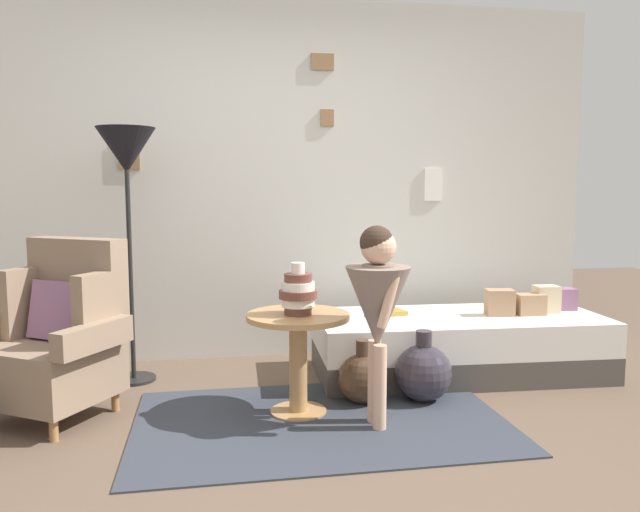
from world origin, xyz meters
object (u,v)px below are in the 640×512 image
Objects in this scene: vase_striped at (298,293)px; demijohn_near at (363,378)px; floor_lamp at (127,163)px; book_on_daybed at (388,312)px; person_child at (378,301)px; armchair at (59,337)px; side_table at (298,343)px; daybed at (459,345)px; demijohn_far at (423,372)px.

vase_striped is 0.76× the size of demijohn_near.
book_on_daybed is (1.68, -0.12, -0.99)m from floor_lamp.
vase_striped is 0.27× the size of person_child.
armchair is at bearing 164.17° from person_child.
armchair is at bearing -119.76° from floor_lamp.
armchair is 1.70× the size of side_table.
demijohn_near is (1.37, -0.67, -1.25)m from floor_lamp.
demijohn_near is (0.01, 0.36, -0.52)m from person_child.
vase_striped is 1.45m from floor_lamp.
demijohn_far reaches higher than daybed.
demijohn_far is at bearing -131.45° from daybed.
daybed is 1.39m from vase_striped.
person_child reaches higher than armchair.
vase_striped is at bearing 147.75° from person_child.
book_on_daybed is 0.59× the size of demijohn_near.
demijohn_near is at bearing -119.46° from book_on_daybed.
side_table is 0.54× the size of person_child.
demijohn_far is (0.75, 0.07, -0.23)m from side_table.
book_on_daybed is 0.68m from demijohn_near.
book_on_daybed is 0.63m from demijohn_far.
person_child reaches higher than vase_striped.
vase_striped is 0.67× the size of demijohn_far.
vase_striped is (-0.00, -0.02, 0.28)m from side_table.
armchair is at bearing -167.61° from book_on_daybed.
demijohn_far is at bearing -22.09° from floor_lamp.
vase_striped is at bearing -96.24° from side_table.
floor_lamp reaches higher than vase_striped.
floor_lamp is 1.97m from demijohn_near.
armchair reaches higher than vase_striped.
vase_striped reaches higher than demijohn_far.
side_table is 1.52× the size of demijohn_near.
side_table is 0.28m from vase_striped.
floor_lamp is at bearing 140.77° from vase_striped.
person_child is at bearing -92.24° from demijohn_near.
side_table is (-1.17, -0.54, 0.20)m from daybed.
person_child reaches higher than demijohn_near.
armchair is 1.31m from side_table.
side_table reaches higher than demijohn_near.
vase_striped reaches higher than side_table.
side_table is at bearing -154.97° from daybed.
daybed is 3.40× the size of side_table.
vase_striped is (-1.17, -0.56, 0.48)m from daybed.
side_table reaches higher than daybed.
floor_lamp is at bearing 141.50° from side_table.
armchair is 0.91× the size of person_child.
vase_striped is 0.68m from demijohn_near.
person_child is at bearing -138.16° from demijohn_far.
vase_striped reaches higher than book_on_daybed.
vase_striped reaches higher than daybed.
floor_lamp reaches higher than book_on_daybed.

